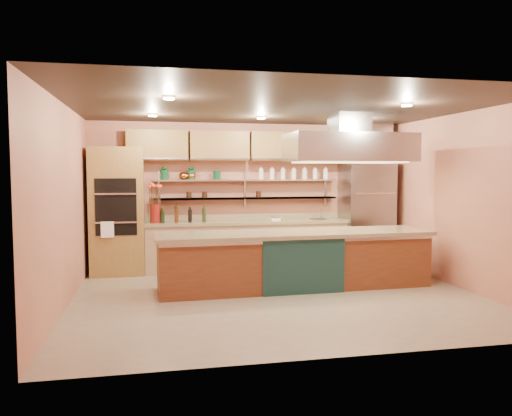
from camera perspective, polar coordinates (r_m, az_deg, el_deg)
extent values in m
cube|color=gray|center=(7.58, 2.53, -10.15)|extent=(6.00, 5.00, 0.02)
cube|color=black|center=(7.40, 2.61, 11.42)|extent=(6.00, 5.00, 0.02)
cube|color=#BF755A|center=(9.80, -1.01, 1.46)|extent=(6.00, 0.04, 2.80)
cube|color=#BF755A|center=(4.98, 9.63, -1.26)|extent=(6.00, 0.04, 2.80)
cube|color=#BF755A|center=(7.24, -21.13, 0.20)|extent=(0.04, 5.00, 2.80)
cube|color=#BF755A|center=(8.60, 22.34, 0.76)|extent=(0.04, 5.00, 2.80)
cube|color=olive|center=(9.35, -15.56, -0.36)|extent=(0.95, 0.64, 2.30)
cube|color=gray|center=(10.18, 12.49, -0.51)|extent=(0.95, 0.72, 2.10)
cube|color=tan|center=(9.59, -0.97, -4.22)|extent=(3.84, 0.64, 0.93)
cube|color=#AEB1B5|center=(9.67, -1.16, 1.12)|extent=(3.60, 0.26, 0.03)
cube|color=#AEB1B5|center=(9.65, -1.16, 3.20)|extent=(3.60, 0.26, 0.03)
cube|color=olive|center=(9.62, -0.82, 7.07)|extent=(4.60, 0.36, 0.55)
cube|color=#AEB1B5|center=(8.26, 10.57, 6.77)|extent=(2.00, 1.00, 0.45)
cube|color=#FFE5A5|center=(7.59, 2.23, 11.01)|extent=(4.00, 2.80, 0.02)
cube|color=brown|center=(8.08, 4.44, -5.91)|extent=(4.36, 1.06, 0.90)
cylinder|color=maroon|center=(9.30, -11.43, -0.62)|extent=(0.21, 0.21, 0.34)
cube|color=black|center=(9.32, -8.31, -0.75)|extent=(0.91, 0.47, 0.28)
cube|color=white|center=(9.59, 2.22, -1.13)|extent=(0.21, 0.18, 0.10)
cylinder|color=white|center=(9.95, 7.43, -0.66)|extent=(0.03, 0.03, 0.20)
ellipsoid|color=#B35F29|center=(9.51, -8.26, 3.67)|extent=(0.21, 0.21, 0.15)
cylinder|color=#0D4021|center=(9.57, -4.49, 3.77)|extent=(0.18, 0.18, 0.17)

